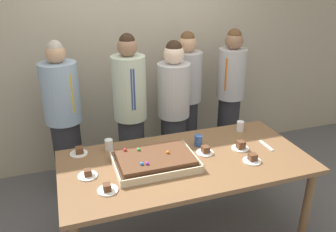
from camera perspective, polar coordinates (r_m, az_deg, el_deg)
The scene contains 18 objects.
interior_back_panel at distance 4.03m, azimuth -5.27°, elevation 12.64°, with size 8.00×0.12×3.00m, color #B2A893.
party_table at distance 2.87m, azimuth 2.99°, elevation -8.78°, with size 2.05×1.00×0.79m.
sheet_cake at distance 2.74m, azimuth -2.20°, elevation -7.48°, with size 0.66×0.46×0.11m.
plated_slice_near_left at distance 3.00m, azimuth -14.74°, elevation -5.85°, with size 0.15×0.15×0.06m.
plated_slice_near_right at distance 2.93m, azimuth 6.27°, elevation -5.87°, with size 0.15×0.15×0.07m.
plated_slice_far_left at distance 2.68m, azimuth -13.36°, elevation -9.56°, with size 0.15×0.15×0.06m.
plated_slice_far_right at distance 2.88m, azimuth 14.01°, elevation -7.04°, with size 0.15×0.15×0.07m.
plated_slice_center_front at distance 3.04m, azimuth 12.11°, elevation -5.02°, with size 0.15×0.15×0.08m.
plated_slice_center_back at distance 2.49m, azimuth -10.16°, elevation -12.01°, with size 0.15×0.15×0.06m.
drink_cup_nearest at distance 3.37m, azimuth 12.07°, elevation -1.69°, with size 0.07×0.07×0.10m, color white.
drink_cup_middle at distance 3.00m, azimuth -9.92°, elevation -4.81°, with size 0.07×0.07×0.10m, color white.
drink_cup_far_end at distance 3.04m, azimuth 5.12°, elevation -4.12°, with size 0.07×0.07×0.10m, color #2D5199.
cake_server_utensil at distance 3.16m, azimuth 16.23°, elevation -4.81°, with size 0.03×0.20×0.01m, color silver.
person_serving_front at distance 3.59m, azimuth 0.92°, elevation 0.38°, with size 0.34×0.34×1.62m.
person_green_shirt_behind at distance 3.60m, azimuth -17.08°, elevation -0.56°, with size 0.36×0.36×1.65m.
person_striped_tie_right at distance 4.10m, azimuth 10.38°, elevation 3.33°, with size 0.32×0.32×1.66m.
person_far_right_suit at distance 3.44m, azimuth -6.33°, elevation 0.09°, with size 0.33×0.33×1.71m.
person_left_edge_reaching at distance 4.01m, azimuth 3.09°, elevation 2.88°, with size 0.35×0.35×1.63m.
Camera 1 is at (-0.91, -2.26, 2.24)m, focal length 36.20 mm.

